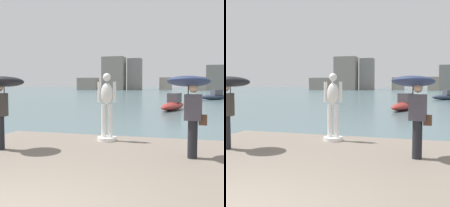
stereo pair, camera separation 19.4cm
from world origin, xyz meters
The scene contains 8 objects.
ground_plane centered at (0.00, 40.00, 0.00)m, with size 400.00×400.00×0.00m, color #4C666B.
pier centered at (0.00, 1.78, 0.20)m, with size 7.87×9.56×0.40m, color slate.
statue_white_figure centered at (-0.22, 5.67, 1.36)m, with size 0.58×0.58×2.05m.
onlooker_left centered at (-2.51, 3.84, 1.94)m, with size 1.22×1.23×1.95m.
onlooker_right centered at (2.20, 4.24, 1.89)m, with size 1.10×1.11×1.94m.
boat_near centered at (5.65, 40.03, 0.49)m, with size 4.79×4.03×1.41m.
boat_far centered at (0.88, 21.77, 0.46)m, with size 2.34×5.29×1.39m.
distant_skyline centered at (-3.11, 111.00, 5.10)m, with size 85.56×11.50×13.42m.
Camera 2 is at (2.38, -2.49, 2.10)m, focal length 45.57 mm.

